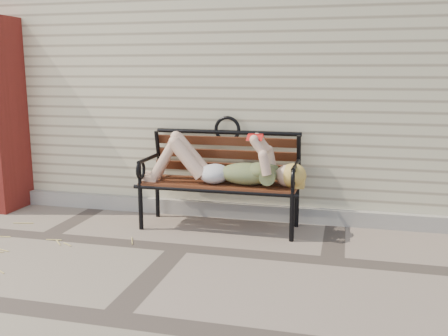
# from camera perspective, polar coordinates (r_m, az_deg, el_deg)

# --- Properties ---
(ground) EXTENTS (80.00, 80.00, 0.00)m
(ground) POSITION_cam_1_polar(r_m,az_deg,el_deg) (4.23, -5.12, -9.07)
(ground) COLOR #78665C
(ground) RESTS_ON ground
(house_wall) EXTENTS (8.00, 4.00, 3.00)m
(house_wall) POSITION_cam_1_polar(r_m,az_deg,el_deg) (6.88, 2.93, 11.40)
(house_wall) COLOR beige
(house_wall) RESTS_ON ground
(foundation_strip) EXTENTS (8.00, 0.10, 0.15)m
(foundation_strip) POSITION_cam_1_polar(r_m,az_deg,el_deg) (5.09, -1.59, -4.67)
(foundation_strip) COLOR gray
(foundation_strip) RESTS_ON ground
(garden_bench) EXTENTS (1.59, 0.63, 1.03)m
(garden_bench) POSITION_cam_1_polar(r_m,az_deg,el_deg) (4.68, -0.24, 0.24)
(garden_bench) COLOR black
(garden_bench) RESTS_ON ground
(reading_woman) EXTENTS (1.50, 0.34, 0.47)m
(reading_woman) POSITION_cam_1_polar(r_m,az_deg,el_deg) (4.55, -0.47, 0.37)
(reading_woman) COLOR #0A364B
(reading_woman) RESTS_ON ground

